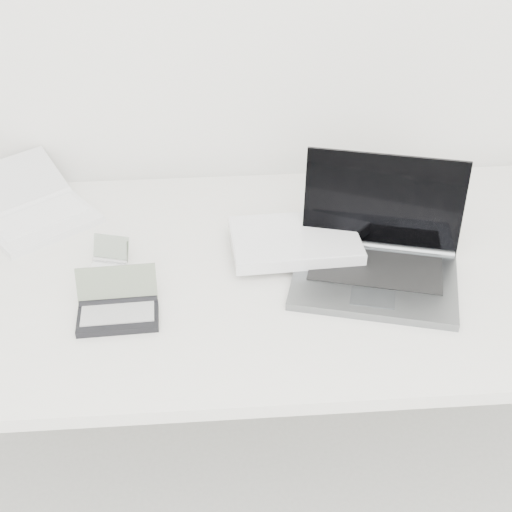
{
  "coord_description": "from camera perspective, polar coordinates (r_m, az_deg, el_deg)",
  "views": [
    {
      "loc": [
        -0.12,
        0.31,
        1.68
      ],
      "look_at": [
        -0.03,
        1.51,
        0.79
      ],
      "focal_mm": 50.0,
      "sensor_mm": 36.0,
      "label": 1
    }
  ],
  "objects": [
    {
      "name": "netbook_open_white",
      "position": [
        1.79,
        -17.35,
        3.46
      ],
      "size": [
        0.37,
        0.38,
        0.09
      ],
      "rotation": [
        0.0,
        0.0,
        0.63
      ],
      "color": "white",
      "rests_on": "desk"
    },
    {
      "name": "laptop_large",
      "position": [
        1.56,
        6.93,
        0.44
      ],
      "size": [
        0.51,
        0.39,
        0.23
      ],
      "rotation": [
        0.0,
        0.0,
        -0.26
      ],
      "color": "slate",
      "rests_on": "desk"
    },
    {
      "name": "desk",
      "position": [
        1.59,
        0.97,
        -2.18
      ],
      "size": [
        1.6,
        0.8,
        0.73
      ],
      "color": "white",
      "rests_on": "ground"
    },
    {
      "name": "palmtop_charcoal",
      "position": [
        1.45,
        -11.0,
        -4.18
      ],
      "size": [
        0.16,
        0.12,
        0.09
      ],
      "rotation": [
        0.0,
        0.0,
        0.04
      ],
      "color": "black",
      "rests_on": "desk"
    },
    {
      "name": "pda_silver",
      "position": [
        1.58,
        -11.79,
        -0.65
      ],
      "size": [
        0.1,
        0.11,
        0.06
      ],
      "rotation": [
        0.0,
        0.0,
        -0.27
      ],
      "color": "white",
      "rests_on": "desk"
    }
  ]
}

